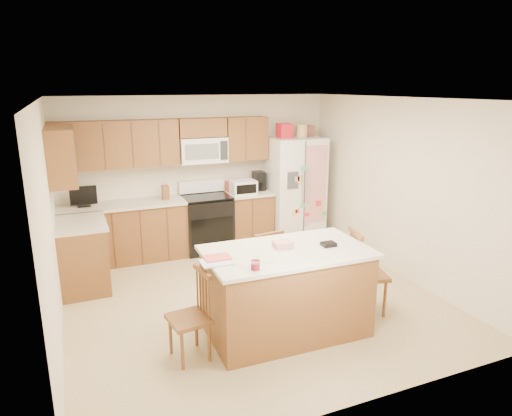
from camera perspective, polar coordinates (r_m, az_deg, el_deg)
name	(u,v)px	position (r m, az deg, el deg)	size (l,w,h in m)	color
ground	(251,297)	(6.01, -0.65, -11.09)	(4.50, 4.50, 0.00)	tan
room_shell	(251,189)	(5.52, -0.69, 2.44)	(4.60, 4.60, 2.52)	beige
cabinetry	(146,204)	(7.08, -13.58, 0.48)	(3.36, 1.56, 2.15)	brown
stove	(207,222)	(7.54, -6.19, -1.76)	(0.76, 0.65, 1.13)	black
refrigerator	(294,188)	(7.94, 4.77, 2.47)	(0.90, 0.79, 2.04)	white
island	(286,291)	(5.05, 3.79, -10.32)	(1.85, 1.05, 1.05)	brown
windsor_chair_left	(191,318)	(4.67, -8.12, -13.41)	(0.43, 0.44, 0.92)	brown
windsor_chair_back	(263,269)	(5.69, 0.89, -7.58)	(0.46, 0.44, 0.96)	brown
windsor_chair_right	(366,274)	(5.63, 13.53, -8.00)	(0.52, 0.53, 1.02)	brown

